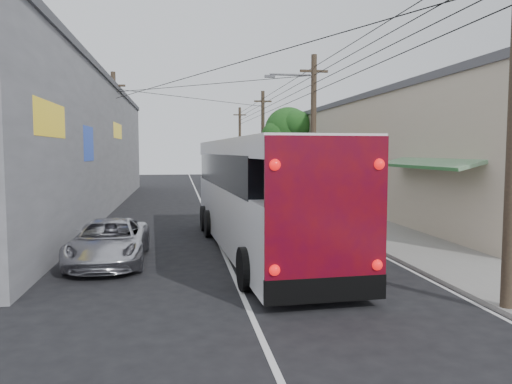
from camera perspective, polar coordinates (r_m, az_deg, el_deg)
ground at (r=11.63m, az=-1.54°, el=-11.79°), size 120.00×120.00×0.00m
sidewalk at (r=32.21m, az=5.44°, el=-1.09°), size 3.00×80.00×0.12m
building_right at (r=35.31m, az=11.77°, el=4.37°), size 7.09×40.00×6.25m
building_left at (r=29.91m, az=-22.62°, el=5.02°), size 7.20×36.00×7.25m
utility_poles at (r=31.72m, az=-0.60°, el=6.20°), size 11.80×45.28×8.00m
street_tree at (r=38.01m, az=3.79°, el=6.77°), size 4.40×4.00×6.60m
coach_bus at (r=16.33m, az=0.38°, el=-0.23°), size 3.48×12.83×3.66m
jeepney at (r=15.37m, az=-16.42°, el=-5.47°), size 2.13×4.60×1.28m
parked_suv at (r=25.29m, az=3.95°, el=-0.82°), size 2.50×6.03×1.74m
parked_car_mid at (r=32.46m, az=1.82°, el=0.18°), size 2.14×4.49×1.48m
parked_car_far at (r=44.62m, az=-1.07°, el=1.51°), size 1.72×4.92×1.62m
pedestrian_near at (r=27.48m, az=5.55°, el=0.02°), size 0.75×0.55×1.89m
pedestrian_far at (r=27.83m, az=7.26°, el=-0.21°), size 0.88×0.73×1.63m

